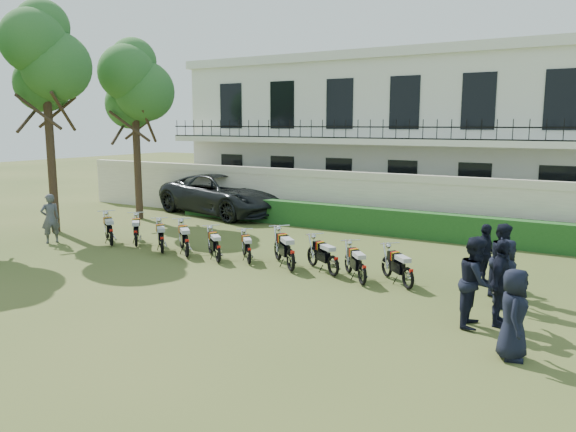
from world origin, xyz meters
name	(u,v)px	position (x,y,z in m)	size (l,w,h in m)	color
ground	(235,269)	(0.00, 0.00, 0.00)	(100.00, 100.00, 0.00)	#3C4D1E
perimeter_wall	(350,199)	(0.00, 8.00, 1.17)	(30.00, 0.35, 2.30)	#EEE4C8
hedge	(364,220)	(1.00, 7.20, 0.50)	(18.00, 0.60, 1.00)	#184217
building	(402,134)	(0.00, 13.96, 3.71)	(20.40, 9.60, 7.40)	silver
tree_west_mid	(45,58)	(-9.46, 1.00, 6.67)	(3.40, 3.20, 8.82)	#473323
tree_west_near	(135,85)	(-8.96, 5.00, 5.89)	(3.40, 3.20, 7.90)	#473323
motorcycle_0	(111,233)	(-5.52, 0.25, 0.50)	(1.67, 1.23, 1.08)	black
motorcycle_1	(136,234)	(-4.67, 0.60, 0.48)	(1.41, 1.43, 1.04)	black
motorcycle_2	(162,240)	(-3.19, 0.31, 0.47)	(1.43, 1.34, 1.02)	black
motorcycle_3	(187,243)	(-2.13, 0.31, 0.50)	(1.54, 1.39, 1.08)	black
motorcycle_4	(218,249)	(-0.84, 0.26, 0.46)	(1.43, 1.26, 0.99)	black
motorcycle_5	(249,251)	(0.06, 0.62, 0.42)	(1.20, 1.30, 0.92)	black
motorcycle_6	(291,255)	(1.60, 0.52, 0.53)	(1.59, 1.50, 1.14)	black
motorcycle_7	(333,261)	(2.87, 0.70, 0.47)	(1.59, 1.13, 1.02)	black
motorcycle_8	(362,269)	(3.91, 0.31, 0.46)	(1.28, 1.43, 1.00)	black
motorcycle_9	(408,273)	(5.07, 0.57, 0.46)	(1.38, 1.32, 0.99)	black
suv	(224,194)	(-6.41, 7.91, 0.95)	(3.16, 6.85, 1.90)	black
inspector	(50,218)	(-7.83, -0.43, 0.89)	(0.65, 0.43, 1.78)	#545458
officer_0	(514,314)	(8.10, -2.57, 0.84)	(0.82, 0.54, 1.69)	black
officer_1	(476,282)	(7.13, -1.19, 0.96)	(0.94, 0.73, 1.93)	black
officer_2	(501,283)	(7.57, -0.92, 0.93)	(1.09, 0.45, 1.86)	black
officer_3	(505,274)	(7.44, 0.42, 0.81)	(0.79, 0.51, 1.61)	black
officer_4	(504,260)	(7.22, 1.37, 0.91)	(0.88, 0.69, 1.82)	black
officer_5	(484,255)	(6.62, 2.06, 0.82)	(0.96, 0.40, 1.65)	black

